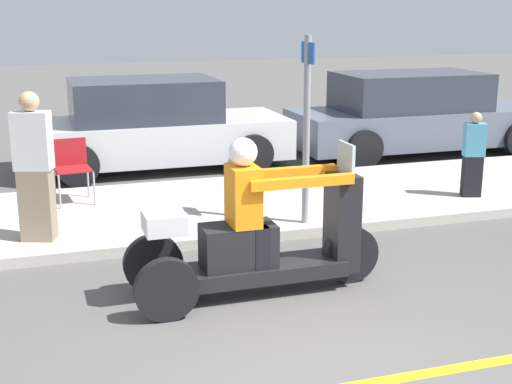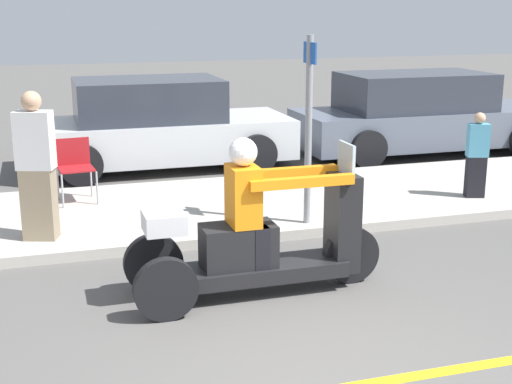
{
  "view_description": "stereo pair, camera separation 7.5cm",
  "coord_description": "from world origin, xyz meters",
  "views": [
    {
      "loc": [
        -1.93,
        -4.14,
        2.65
      ],
      "look_at": [
        -0.02,
        1.83,
        0.99
      ],
      "focal_mm": 50.0,
      "sensor_mm": 36.0,
      "label": 1
    },
    {
      "loc": [
        -1.86,
        -4.17,
        2.65
      ],
      "look_at": [
        -0.02,
        1.83,
        0.99
      ],
      "focal_mm": 50.0,
      "sensor_mm": 36.0,
      "label": 2
    }
  ],
  "objects": [
    {
      "name": "sidewalk_strip",
      "position": [
        0.0,
        4.6,
        0.06
      ],
      "size": [
        28.0,
        2.8,
        0.12
      ],
      "color": "#B2ADA3",
      "rests_on": "ground"
    },
    {
      "name": "spectator_far_back",
      "position": [
        -1.93,
        3.76,
        0.91
      ],
      "size": [
        0.44,
        0.35,
        1.64
      ],
      "color": "gray",
      "rests_on": "sidewalk_strip"
    },
    {
      "name": "folding_chair_curbside",
      "position": [
        -1.46,
        5.29,
        0.62
      ],
      "size": [
        0.5,
        0.5,
        0.82
      ],
      "color": "#A5A8AD",
      "rests_on": "sidewalk_strip"
    },
    {
      "name": "parked_car_lot_far",
      "position": [
        4.79,
        7.28,
        0.69
      ],
      "size": [
        4.73,
        1.92,
        1.47
      ],
      "color": "slate",
      "rests_on": "ground"
    },
    {
      "name": "parked_car_lot_left",
      "position": [
        -0.0,
        7.46,
        0.7
      ],
      "size": [
        4.24,
        1.97,
        1.48
      ],
      "color": "silver",
      "rests_on": "ground"
    },
    {
      "name": "spectator_mid_group",
      "position": [
        3.71,
        3.9,
        0.67
      ],
      "size": [
        0.31,
        0.23,
        1.15
      ],
      "color": "black",
      "rests_on": "sidewalk_strip"
    },
    {
      "name": "street_sign",
      "position": [
        1.11,
        3.45,
        1.32
      ],
      "size": [
        0.08,
        0.36,
        2.2
      ],
      "color": "gray",
      "rests_on": "sidewalk_strip"
    },
    {
      "name": "motorcycle_trike",
      "position": [
        -0.0,
        1.83,
        0.53
      ],
      "size": [
        2.44,
        0.77,
        1.5
      ],
      "color": "black",
      "rests_on": "ground"
    }
  ]
}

